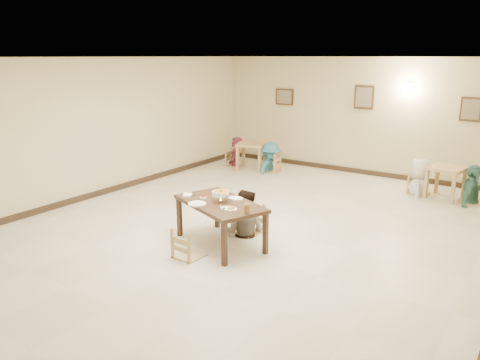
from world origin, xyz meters
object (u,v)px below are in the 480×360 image
Objects in this scene: bg_chair_lr at (270,154)px; main_diner at (244,190)px; drink_glass at (247,208)px; curry_warmer at (221,193)px; bg_table_left at (251,148)px; chair_near at (189,230)px; bg_chair_rl at (420,174)px; main_table at (220,207)px; bg_diner_a at (235,137)px; chair_far at (248,206)px; bg_diner_c at (422,159)px; bg_chair_ll at (235,149)px; bg_chair_rr at (473,180)px; bg_diner_d at (475,165)px; bg_diner_b at (270,143)px; bg_table_right at (446,173)px.

main_diner is at bearing 17.71° from bg_chair_lr.
drink_glass is (0.63, -0.86, 0.02)m from main_diner.
bg_table_left is at bearing 117.54° from curry_warmer.
chair_near is 5.89m from bg_chair_rl.
main_table is 2.01× the size of chair_near.
drink_glass is 5.60m from bg_chair_lr.
main_table is at bearing 14.24° from bg_chair_lr.
bg_diner_a is at bearing -67.78° from main_diner.
bg_diner_c reaches higher than chair_far.
bg_chair_rl is (4.99, 0.06, -0.02)m from bg_chair_ll.
bg_chair_rr is 0.33m from bg_diner_d.
chair_near is at bearing -66.56° from bg_table_left.
bg_diner_b is 0.97× the size of bg_diner_c.
bg_diner_a is at bearing -179.65° from bg_table_right.
drink_glass is at bearing 165.76° from bg_chair_rl.
bg_table_left is at bearing -96.34° from bg_diner_c.
bg_diner_d reaches higher than main_diner.
bg_diner_a is at bearing 95.09° from bg_diner_d.
curry_warmer is (0.13, 0.67, 0.44)m from chair_near.
bg_chair_rr is at bearing -102.03° from bg_chair_ll.
bg_chair_lr is at bearing 133.13° from main_table.
bg_diner_c reaches higher than bg_chair_rr.
curry_warmer is at bearing 152.66° from bg_diner_d.
curry_warmer is 5.33m from bg_table_left.
curry_warmer is at bearing 26.66° from main_table.
main_diner is 4.54m from bg_diner_b.
bg_diner_a reaches higher than drink_glass.
main_table is 1.81× the size of bg_chair_rr.
bg_chair_rr is 0.60× the size of bg_diner_c.
bg_table_left is at bearing -94.32° from bg_chair_lr.
main_diner is 0.96× the size of bg_diner_c.
bg_table_left is 0.94× the size of bg_chair_rr.
main_table is at bearing -30.04° from bg_diner_c.
bg_diner_c is (4.42, 0.12, 0.23)m from bg_table_left.
bg_chair_ll is at bearing -179.65° from bg_table_right.
bg_diner_c is at bearing 89.47° from main_table.
main_table is at bearing 157.99° from bg_chair_rl.
main_diner is (0.16, 1.30, 0.35)m from chair_near.
chair_near is 0.56× the size of main_diner.
drink_glass is 0.18× the size of bg_chair_rl.
bg_diner_d is (6.05, 0.03, -0.00)m from bg_diner_a.
bg_chair_rl reaches higher than drink_glass.
bg_diner_a reaches higher than bg_diner_c.
drink_glass is 5.24m from bg_chair_rl.
bg_diner_a is (-3.70, 5.00, 0.02)m from drink_glass.
bg_diner_d reaches higher than bg_diner_c.
bg_chair_ll is at bearing 81.39° from bg_diner_b.
bg_diner_b is at bearing -7.29° from bg_chair_lr.
bg_diner_b is (0.57, 0.03, 0.20)m from bg_table_left.
bg_diner_c is at bearing -128.91° from main_diner.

